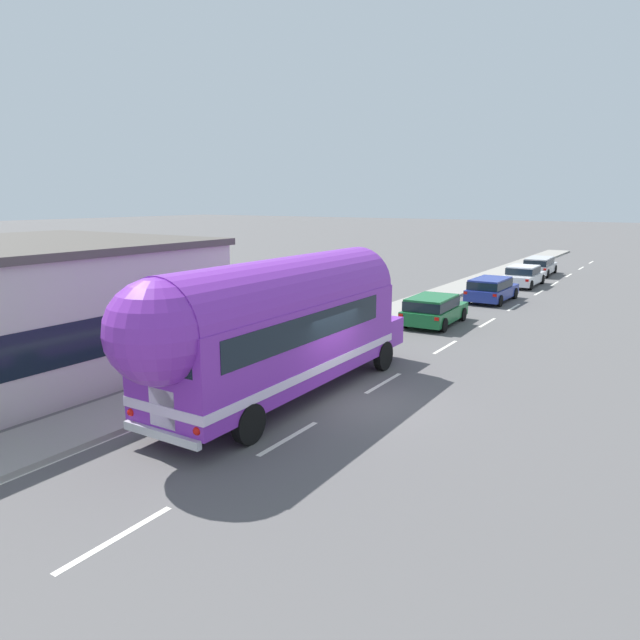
# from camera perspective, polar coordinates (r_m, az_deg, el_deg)

# --- Properties ---
(ground_plane) EXTENTS (300.00, 300.00, 0.00)m
(ground_plane) POSITION_cam_1_polar(r_m,az_deg,el_deg) (16.91, 3.17, -8.00)
(ground_plane) COLOR #565454
(lane_markings) EXTENTS (3.76, 80.00, 0.01)m
(lane_markings) POSITION_cam_1_polar(r_m,az_deg,el_deg) (29.35, 11.40, 0.33)
(lane_markings) COLOR silver
(lane_markings) RESTS_ON ground
(sidewalk_slab) EXTENTS (2.25, 90.00, 0.15)m
(sidewalk_slab) POSITION_cam_1_polar(r_m,az_deg,el_deg) (27.56, 4.86, -0.07)
(sidewalk_slab) COLOR gray
(sidewalk_slab) RESTS_ON ground
(painted_bus) EXTENTS (2.67, 11.76, 4.12)m
(painted_bus) POSITION_cam_1_polar(r_m,az_deg,el_deg) (16.24, -4.47, -0.40)
(painted_bus) COLOR purple
(painted_bus) RESTS_ON ground
(car_lead) EXTENTS (2.16, 4.33, 1.37)m
(car_lead) POSITION_cam_1_polar(r_m,az_deg,el_deg) (27.24, 11.09, 1.13)
(car_lead) COLOR #196633
(car_lead) RESTS_ON ground
(car_second) EXTENTS (2.01, 4.45, 1.37)m
(car_second) POSITION_cam_1_polar(r_m,az_deg,el_deg) (34.29, 16.50, 3.03)
(car_second) COLOR navy
(car_second) RESTS_ON ground
(car_third) EXTENTS (2.01, 4.73, 1.37)m
(car_third) POSITION_cam_1_polar(r_m,az_deg,el_deg) (41.21, 19.36, 4.20)
(car_third) COLOR white
(car_third) RESTS_ON ground
(car_fourth) EXTENTS (2.01, 4.75, 1.37)m
(car_fourth) POSITION_cam_1_polar(r_m,az_deg,el_deg) (47.62, 20.80, 5.10)
(car_fourth) COLOR silver
(car_fourth) RESTS_ON ground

